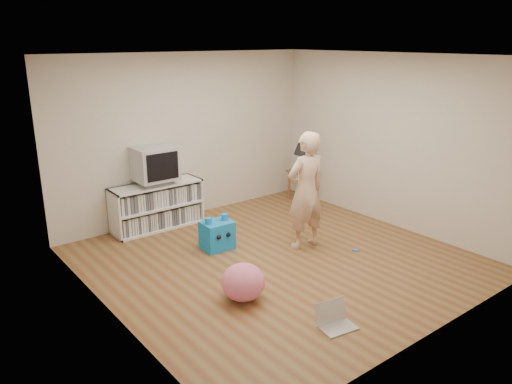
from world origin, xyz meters
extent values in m
plane|color=brown|center=(0.00, 0.00, 0.00)|extent=(4.50, 4.50, 0.00)
cube|color=beige|center=(0.00, 2.25, 1.30)|extent=(4.50, 0.02, 2.60)
cube|color=beige|center=(0.00, -2.25, 1.30)|extent=(4.50, 0.02, 2.60)
cube|color=beige|center=(-2.25, 0.00, 1.30)|extent=(0.02, 4.50, 2.60)
cube|color=beige|center=(2.25, 0.00, 1.30)|extent=(0.02, 4.50, 2.60)
cube|color=white|center=(0.00, 0.00, 2.60)|extent=(4.50, 4.50, 0.01)
cube|color=white|center=(-0.69, 2.23, 0.35)|extent=(1.40, 0.03, 0.70)
cube|color=white|center=(-1.38, 2.02, 0.35)|extent=(0.03, 0.45, 0.70)
cube|color=white|center=(-0.01, 2.02, 0.35)|extent=(0.03, 0.45, 0.70)
cube|color=white|center=(-0.69, 2.02, 0.01)|extent=(1.40, 0.45, 0.03)
cube|color=white|center=(-0.69, 2.02, 0.35)|extent=(1.34, 0.45, 0.03)
cube|color=white|center=(-0.69, 2.02, 0.68)|extent=(1.40, 0.45, 0.03)
cube|color=silver|center=(-0.69, 2.02, 0.35)|extent=(1.26, 0.36, 0.64)
cube|color=gray|center=(-0.69, 2.02, 0.73)|extent=(0.45, 0.35, 0.07)
cube|color=#ABABB1|center=(-0.69, 2.02, 1.02)|extent=(0.60, 0.52, 0.50)
cube|color=black|center=(-0.69, 1.75, 1.02)|extent=(0.50, 0.01, 0.40)
cylinder|color=brown|center=(1.82, 1.48, 0.26)|extent=(0.04, 0.04, 0.52)
cylinder|color=brown|center=(2.16, 1.48, 0.26)|extent=(0.04, 0.04, 0.52)
cylinder|color=brown|center=(1.82, 1.82, 0.26)|extent=(0.04, 0.04, 0.52)
cylinder|color=brown|center=(2.16, 1.82, 0.26)|extent=(0.04, 0.04, 0.52)
cube|color=brown|center=(1.99, 1.65, 0.54)|extent=(0.42, 0.42, 0.03)
cylinder|color=#333333|center=(1.99, 1.65, 0.56)|extent=(0.18, 0.18, 0.02)
cylinder|color=#333333|center=(1.99, 1.65, 0.74)|extent=(0.02, 0.02, 0.32)
imported|color=beige|center=(0.57, 0.09, 0.82)|extent=(0.62, 0.43, 1.63)
cube|color=silver|center=(-0.58, -1.62, 0.01)|extent=(0.40, 0.31, 0.02)
cube|color=silver|center=(-0.56, -1.50, 0.13)|extent=(0.37, 0.13, 0.23)
cube|color=black|center=(-0.56, -1.50, 0.13)|extent=(0.32, 0.11, 0.19)
cube|color=#476BBE|center=(1.03, -0.45, 0.01)|extent=(0.09, 0.11, 0.02)
cube|color=#0E7ED9|center=(-0.42, 0.79, 0.20)|extent=(0.42, 0.34, 0.39)
cylinder|color=#0E7ED9|center=(-0.55, 0.80, 0.43)|extent=(0.10, 0.10, 0.09)
cylinder|color=#0E7ED9|center=(-0.29, 0.79, 0.43)|extent=(0.10, 0.10, 0.09)
sphere|color=black|center=(-0.50, 0.63, 0.24)|extent=(0.07, 0.07, 0.07)
sphere|color=black|center=(-0.35, 0.62, 0.24)|extent=(0.07, 0.07, 0.07)
ellipsoid|color=pink|center=(-0.98, -0.56, 0.21)|extent=(0.61, 0.61, 0.42)
camera|label=1|loc=(-3.93, -4.57, 2.80)|focal=35.00mm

